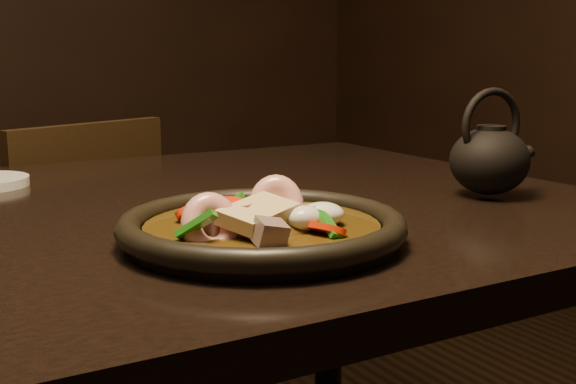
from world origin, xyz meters
TOP-DOWN VIEW (x-y plane):
  - chair at (0.23, 0.67)m, footprint 0.49×0.49m
  - plate at (0.24, -0.23)m, footprint 0.30×0.30m
  - stirfry at (0.24, -0.23)m, footprint 0.18×0.18m
  - teapot at (0.63, -0.17)m, footprint 0.13×0.11m

SIDE VIEW (x-z plane):
  - chair at x=0.23m, z-range 0.04..0.84m
  - plate at x=0.24m, z-range 0.75..0.78m
  - stirfry at x=0.24m, z-range 0.74..0.81m
  - teapot at x=0.63m, z-range 0.73..0.88m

